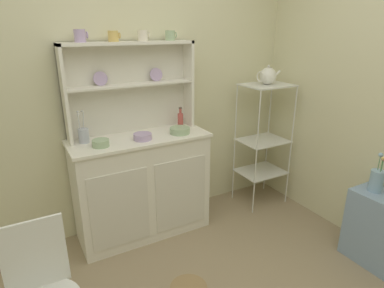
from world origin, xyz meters
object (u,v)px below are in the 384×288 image
bakers_rack (264,133)px  flower_vase (377,180)px  side_shelf_blue (382,231)px  porcelain_teapot (268,76)px  jam_bottle (180,119)px  utensil_jar (84,135)px  bowl_mixing_large (101,143)px  hutch_cabinet (142,185)px  cup_lilac_0 (80,36)px  hutch_shelf_unit (129,81)px  wire_chair (40,287)px

bakers_rack → flower_vase: bakers_rack is taller
side_shelf_blue → porcelain_teapot: (-0.16, 1.21, 1.02)m
jam_bottle → utensil_jar: 0.84m
bowl_mixing_large → porcelain_teapot: 1.64m
hutch_cabinet → cup_lilac_0: size_ratio=11.86×
hutch_cabinet → hutch_shelf_unit: size_ratio=1.07×
side_shelf_blue → utensil_jar: utensil_jar is taller
hutch_cabinet → side_shelf_blue: hutch_cabinet is taller
hutch_cabinet → jam_bottle: (0.42, 0.09, 0.50)m
hutch_cabinet → bowl_mixing_large: (-0.33, -0.07, 0.46)m
hutch_shelf_unit → bowl_mixing_large: size_ratio=8.40×
side_shelf_blue → jam_bottle: size_ratio=3.18×
hutch_shelf_unit → cup_lilac_0: (-0.36, -0.04, 0.35)m
bakers_rack → wire_chair: 2.32m
bakers_rack → utensil_jar: bakers_rack is taller
flower_vase → hutch_cabinet: bearing=140.8°
jam_bottle → bowl_mixing_large: bearing=-168.0°
utensil_jar → hutch_shelf_unit: bearing=11.7°
cup_lilac_0 → flower_vase: cup_lilac_0 is taller
bowl_mixing_large → flower_vase: bearing=-31.7°
side_shelf_blue → bakers_rack: bearing=97.3°
bowl_mixing_large → hutch_cabinet: bearing=12.5°
porcelain_teapot → flower_vase: 1.28m
wire_chair → cup_lilac_0: cup_lilac_0 is taller
hutch_shelf_unit → wire_chair: bearing=-129.2°
side_shelf_blue → porcelain_teapot: size_ratio=2.30×
side_shelf_blue → wire_chair: (-2.30, 0.36, 0.23)m
hutch_shelf_unit → jam_bottle: 0.56m
wire_chair → utensil_jar: 1.18m
bowl_mixing_large → utensil_jar: utensil_jar is taller
hutch_cabinet → porcelain_teapot: 1.52m
hutch_cabinet → flower_vase: (1.42, -1.15, 0.20)m
porcelain_teapot → side_shelf_blue: bearing=-82.6°
hutch_shelf_unit → cup_lilac_0: size_ratio=11.08×
hutch_shelf_unit → bowl_mixing_large: bearing=-144.2°
cup_lilac_0 → wire_chair: bearing=-116.9°
bowl_mixing_large → jam_bottle: (0.75, 0.16, 0.04)m
bakers_rack → bowl_mixing_large: size_ratio=9.71×
hutch_shelf_unit → bowl_mixing_large: hutch_shelf_unit is taller
bakers_rack → utensil_jar: bearing=175.2°
cup_lilac_0 → bowl_mixing_large: bearing=-82.4°
side_shelf_blue → utensil_jar: size_ratio=2.26×
jam_bottle → utensil_jar: bearing=-179.4°
hutch_shelf_unit → bakers_rack: hutch_shelf_unit is taller
hutch_shelf_unit → side_shelf_blue: hutch_shelf_unit is taller
bakers_rack → hutch_shelf_unit: bearing=169.8°
hutch_cabinet → hutch_shelf_unit: (-0.00, 0.17, 0.86)m
wire_chair → porcelain_teapot: bearing=15.2°
wire_chair → bowl_mixing_large: 1.09m
bakers_rack → bowl_mixing_large: 1.60m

